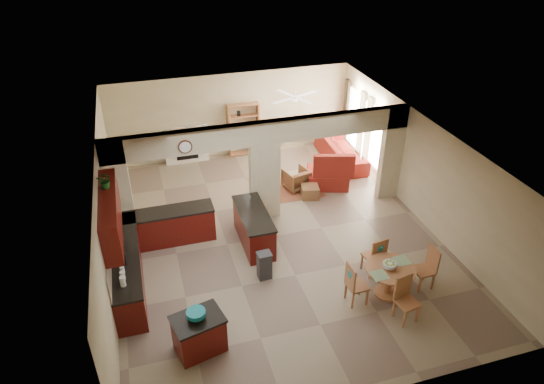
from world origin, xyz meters
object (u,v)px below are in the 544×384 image
object	(u,v)px
kitchen_island	(199,334)
armchair	(296,179)
dining_table	(389,277)
sofa	(341,151)

from	to	relation	value
kitchen_island	armchair	distance (m)	6.50
dining_table	armchair	distance (m)	4.95
kitchen_island	dining_table	xyz separation A→B (m)	(4.21, 0.35, 0.08)
dining_table	armchair	world-z (taller)	dining_table
dining_table	armchair	bearing A→B (deg)	95.03
kitchen_island	armchair	bearing A→B (deg)	40.97
sofa	armchair	bearing A→B (deg)	124.86
dining_table	sofa	distance (m)	6.37
sofa	armchair	distance (m)	2.35
kitchen_island	sofa	distance (m)	8.71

